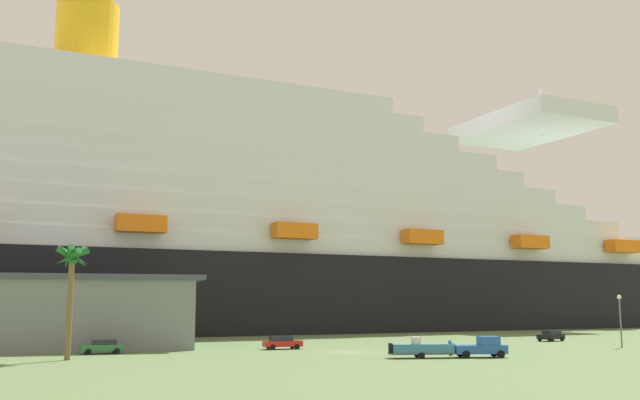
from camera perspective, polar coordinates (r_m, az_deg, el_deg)
The scene contains 10 objects.
ground_plane at distance 113.41m, azimuth -3.84°, elevation -11.09°, with size 600.00×600.00×0.00m, color #567042.
cruise_ship at distance 142.09m, azimuth -5.78°, elevation -2.93°, with size 278.05×51.99×66.99m.
pickup_truck at distance 78.73m, azimuth 12.81°, elevation -11.44°, with size 5.92×3.34×2.20m.
small_boat_on_trailer at distance 77.00m, azimuth 8.68°, elevation -11.68°, with size 8.77×3.57×2.15m.
palm_tree at distance 77.55m, azimuth -19.27°, elevation -5.09°, with size 3.57×3.73×11.61m.
street_lamp at distance 101.18m, azimuth 22.89°, elevation -8.28°, with size 0.56×0.56×6.73m.
parked_car_black_coupe at distance 113.88m, azimuth 18.01°, elevation -10.29°, with size 4.48×2.65×1.58m.
parked_car_red_hatchback at distance 90.33m, azimuth -3.04°, elevation -11.31°, with size 4.77×2.03×1.58m.
parked_car_green_wagon at distance 85.68m, azimuth -17.03°, elevation -11.14°, with size 4.72×2.34×1.58m.
parked_car_blue_suv at distance 92.54m, azimuth -21.53°, elevation -10.69°, with size 4.73×2.21×1.58m.
Camera 1 is at (-33.82, -78.10, 5.77)m, focal length 39.97 mm.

